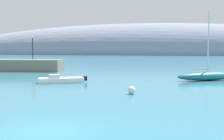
% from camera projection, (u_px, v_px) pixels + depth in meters
% --- Properties ---
extents(water, '(600.00, 600.00, 0.00)m').
position_uv_depth(water, '(48.00, 131.00, 14.05)').
color(water, teal).
rests_on(water, ground).
extents(breakwater_rocks, '(19.32, 5.88, 2.10)m').
position_uv_depth(breakwater_rocks, '(11.00, 65.00, 51.64)').
color(breakwater_rocks, gray).
rests_on(breakwater_rocks, ground).
extents(distant_ridge, '(292.89, 56.20, 42.08)m').
position_uv_depth(distant_ridge, '(142.00, 55.00, 193.23)').
color(distant_ridge, gray).
rests_on(distant_ridge, ground).
extents(sailboat_teal_near_shore, '(8.37, 5.40, 8.84)m').
position_uv_depth(sailboat_teal_near_shore, '(207.00, 76.00, 36.20)').
color(sailboat_teal_near_shore, '#1E6B70').
rests_on(sailboat_teal_near_shore, water).
extents(motorboat_white_alongside_breakwater, '(5.67, 3.99, 1.00)m').
position_uv_depth(motorboat_white_alongside_breakwater, '(61.00, 80.00, 33.65)').
color(motorboat_white_alongside_breakwater, white).
rests_on(motorboat_white_alongside_breakwater, water).
extents(mooring_buoy_white, '(0.70, 0.70, 0.70)m').
position_uv_depth(mooring_buoy_white, '(132.00, 90.00, 25.38)').
color(mooring_buoy_white, silver).
rests_on(mooring_buoy_white, water).
extents(harbor_lamp_post, '(0.36, 0.36, 4.26)m').
position_uv_depth(harbor_lamp_post, '(33.00, 45.00, 51.30)').
color(harbor_lamp_post, black).
rests_on(harbor_lamp_post, breakwater_rocks).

